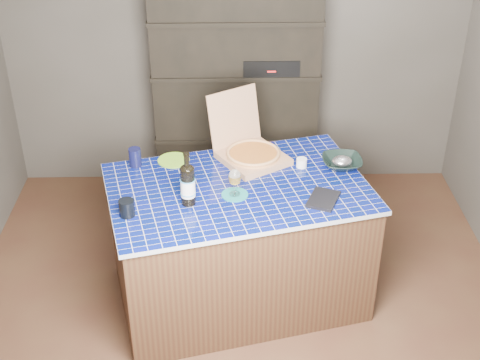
{
  "coord_description": "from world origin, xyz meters",
  "views": [
    {
      "loc": [
        -0.06,
        -3.08,
        2.91
      ],
      "look_at": [
        0.0,
        0.0,
        1.03
      ],
      "focal_mm": 50.0,
      "sensor_mm": 36.0,
      "label": 1
    }
  ],
  "objects_px": {
    "bowl": "(342,162)",
    "dvd_case": "(323,199)",
    "mead_bottle": "(188,184)",
    "pizza_box": "(251,152)",
    "kitchen_island": "(238,243)",
    "wine_glass": "(235,178)"
  },
  "relations": [
    {
      "from": "bowl",
      "to": "dvd_case",
      "type": "bearing_deg",
      "value": -113.22
    },
    {
      "from": "mead_bottle",
      "to": "dvd_case",
      "type": "bearing_deg",
      "value": 1.01
    },
    {
      "from": "bowl",
      "to": "pizza_box",
      "type": "bearing_deg",
      "value": 169.72
    },
    {
      "from": "kitchen_island",
      "to": "mead_bottle",
      "type": "bearing_deg",
      "value": -162.38
    },
    {
      "from": "pizza_box",
      "to": "dvd_case",
      "type": "height_order",
      "value": "pizza_box"
    },
    {
      "from": "wine_glass",
      "to": "dvd_case",
      "type": "distance_m",
      "value": 0.52
    },
    {
      "from": "mead_bottle",
      "to": "wine_glass",
      "type": "bearing_deg",
      "value": 16.85
    },
    {
      "from": "pizza_box",
      "to": "mead_bottle",
      "type": "distance_m",
      "value": 0.62
    },
    {
      "from": "pizza_box",
      "to": "wine_glass",
      "type": "distance_m",
      "value": 0.43
    },
    {
      "from": "mead_bottle",
      "to": "bowl",
      "type": "distance_m",
      "value": 1.01
    },
    {
      "from": "pizza_box",
      "to": "wine_glass",
      "type": "relative_size",
      "value": 3.44
    },
    {
      "from": "dvd_case",
      "to": "kitchen_island",
      "type": "bearing_deg",
      "value": -175.51
    },
    {
      "from": "pizza_box",
      "to": "wine_glass",
      "type": "bearing_deg",
      "value": -136.79
    },
    {
      "from": "kitchen_island",
      "to": "dvd_case",
      "type": "distance_m",
      "value": 0.66
    },
    {
      "from": "pizza_box",
      "to": "bowl",
      "type": "xyz_separation_m",
      "value": [
        0.56,
        -0.1,
        -0.03
      ]
    },
    {
      "from": "kitchen_island",
      "to": "bowl",
      "type": "height_order",
      "value": "bowl"
    },
    {
      "from": "dvd_case",
      "to": "bowl",
      "type": "bearing_deg",
      "value": 89.83
    },
    {
      "from": "mead_bottle",
      "to": "bowl",
      "type": "bearing_deg",
      "value": 22.88
    },
    {
      "from": "wine_glass",
      "to": "dvd_case",
      "type": "relative_size",
      "value": 0.77
    },
    {
      "from": "wine_glass",
      "to": "bowl",
      "type": "height_order",
      "value": "wine_glass"
    },
    {
      "from": "kitchen_island",
      "to": "pizza_box",
      "type": "height_order",
      "value": "pizza_box"
    },
    {
      "from": "wine_glass",
      "to": "kitchen_island",
      "type": "bearing_deg",
      "value": 78.02
    }
  ]
}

